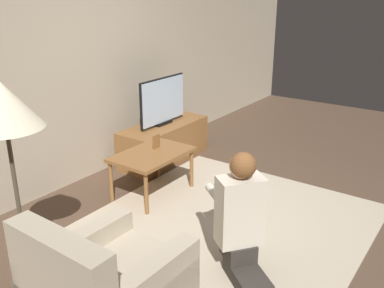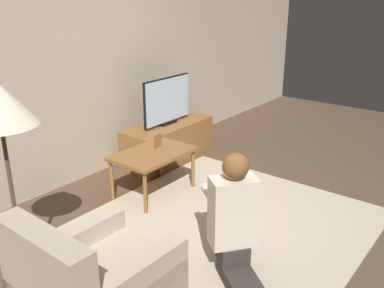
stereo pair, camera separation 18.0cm
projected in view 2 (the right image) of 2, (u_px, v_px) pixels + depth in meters
The scene contains 8 objects.
ground_plane at pixel (221, 229), 3.92m from camera, with size 10.00×10.00×0.00m, color brown.
wall_back at pixel (75, 65), 4.59m from camera, with size 10.00×0.06×2.60m.
rug at pixel (221, 228), 3.92m from camera, with size 2.64×2.37×0.02m.
tv_stand at pixel (168, 142), 5.44m from camera, with size 1.25×0.50×0.48m.
tv at pixel (167, 101), 5.25m from camera, with size 0.80×0.08×0.59m.
coffee_table at pixel (153, 157), 4.45m from camera, with size 0.83×0.55×0.48m.
person_kneeling at pixel (234, 217), 3.14m from camera, with size 0.68×0.79×0.98m.
picture_frame at pixel (158, 141), 4.52m from camera, with size 0.11×0.01×0.15m.
Camera 2 is at (-2.85, -1.89, 2.09)m, focal length 40.00 mm.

